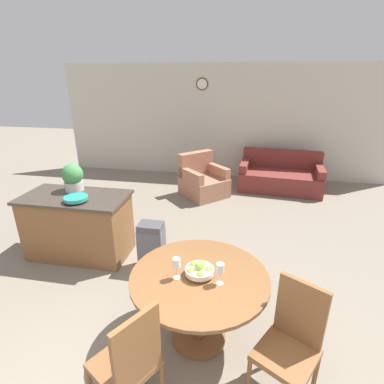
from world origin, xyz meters
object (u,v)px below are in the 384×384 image
Objects in this scene: wine_glass_right at (220,269)px; teal_bowl at (76,198)px; armchair at (203,182)px; fruit_bowl at (199,270)px; trash_bin at (152,246)px; dining_table at (199,291)px; couch at (280,176)px; wine_glass_left at (177,264)px; dining_chair_near_left at (130,361)px; dining_chair_near_right at (292,339)px; kitchen_island at (79,225)px; potted_plant at (73,177)px.

wine_glass_right is 0.68× the size of teal_bowl.
teal_bowl reaches higher than armchair.
fruit_bowl is 0.40× the size of trash_bin.
dining_table is 0.38m from wine_glass_right.
couch is (0.95, 4.55, -0.61)m from wine_glass_right.
wine_glass_left is at bearing -34.29° from teal_bowl.
teal_bowl is (-1.78, 1.01, 0.15)m from fruit_bowl.
dining_chair_near_right is at bearing -39.56° from dining_chair_near_left.
kitchen_island is 0.54m from teal_bowl.
kitchen_island is 2.18× the size of trash_bin.
potted_plant is (-0.24, 0.37, 0.15)m from teal_bowl.
armchair is at bearing 98.03° from dining_table.
potted_plant is at bearing -166.74° from armchair.
dining_chair_near_left is at bearing -51.91° from teal_bowl.
kitchen_island reaches higher than fruit_bowl.
wine_glass_left reaches higher than dining_table.
dining_table is 6.17× the size of wine_glass_right.
dining_chair_near_left is at bearing -104.10° from wine_glass_left.
teal_bowl is at bearing 68.93° from dining_chair_near_left.
teal_bowl is at bearing -178.30° from trash_bin.
dining_chair_near_right reaches higher than dining_table.
wine_glass_right is 2.66m from potted_plant.
teal_bowl is (0.14, -0.17, 0.50)m from kitchen_island.
couch is at bearing 60.53° from trash_bin.
wine_glass_right is (0.38, -0.01, 0.00)m from wine_glass_left.
dining_chair_near_left is 2.51m from kitchen_island.
couch is (1.14, 4.48, -0.29)m from dining_table.
wine_glass_left is 2.18m from kitchen_island.
teal_bowl is 3.08m from armchair.
dining_chair_near_left is 3.85× the size of fruit_bowl.
teal_bowl is at bearing 145.71° from wine_glass_left.
kitchen_island is at bearing 149.12° from wine_glass_right.
teal_bowl reaches higher than fruit_bowl.
wine_glass_right is at bearing 4.46° from dining_chair_near_right.
potted_plant reaches higher than fruit_bowl.
dining_chair_near_right reaches higher than armchair.
kitchen_island is at bearing 128.86° from teal_bowl.
wine_glass_left is at bearing 178.94° from wine_glass_right.
teal_bowl is at bearing -159.10° from armchair.
trash_bin is at bearing -114.10° from couch.
wine_glass_left is 0.18× the size of armchair.
wine_glass_right is at bearing -22.24° from dining_table.
trash_bin is at bearing -10.83° from dining_chair_near_right.
dining_chair_near_left is at bearing -76.74° from trash_bin.
potted_plant is at bearing 141.57° from wine_glass_left.
wine_glass_right is at bearing -48.38° from trash_bin.
dining_chair_near_right is at bearing -25.40° from dining_table.
wine_glass_left is at bearing -100.94° from couch.
wine_glass_left is 4.78m from couch.
armchair is at bearing 100.65° from wine_glass_right.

